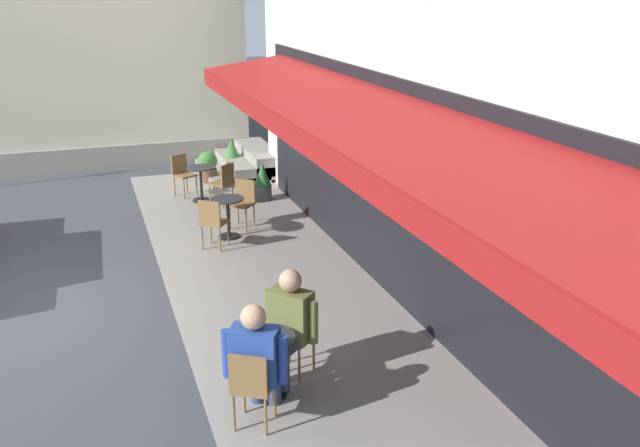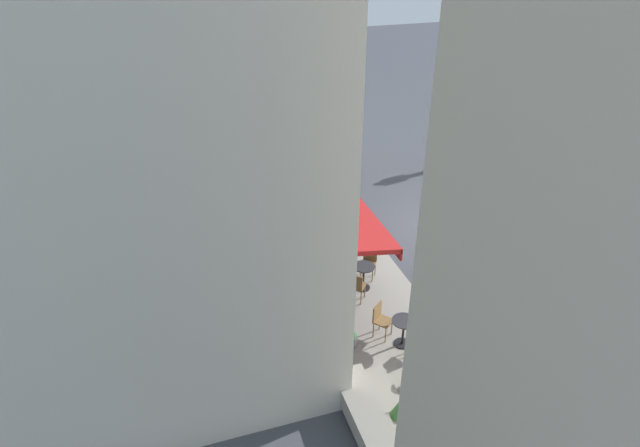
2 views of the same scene
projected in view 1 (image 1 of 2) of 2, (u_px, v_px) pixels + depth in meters
ground_plane at (39, 312)px, 9.71m from camera, size 70.00×70.00×0.00m
sidewalk_cafe_terrace at (346, 388)px, 7.86m from camera, size 20.50×3.20×0.01m
back_alley_steps at (247, 162)px, 16.94m from camera, size 2.40×1.75×0.60m
cafe_table_near_entrance at (228, 212)px, 12.44m from camera, size 0.60×0.60×0.75m
cafe_chair_wicker_facing_street at (212, 220)px, 11.85m from camera, size 0.56×0.56×0.91m
cafe_chair_wicker_by_window at (243, 199)px, 12.98m from camera, size 0.56×0.56×0.91m
cafe_table_mid_terrace at (268, 357)px, 7.58m from camera, size 0.60×0.60×0.75m
cafe_chair_wicker_back_row at (251, 383)px, 6.98m from camera, size 0.55×0.55×0.91m
cafe_chair_wicker_under_awning at (297, 328)px, 8.08m from camera, size 0.56×0.56×0.91m
cafe_table_far_end at (201, 179)px, 14.56m from camera, size 0.60×0.60×0.75m
cafe_chair_wicker_corner_right at (182, 171)px, 14.94m from camera, size 0.54×0.54×0.91m
cafe_chair_wicker_corner_left at (224, 180)px, 14.23m from camera, size 0.56×0.56×0.91m
seated_patron_in_blue at (257, 357)px, 7.12m from camera, size 0.68×0.66×1.36m
seated_companion_in_olive at (288, 323)px, 7.85m from camera, size 0.66×0.67×1.35m
potted_plant_mid_terrace at (263, 182)px, 14.68m from camera, size 0.37×0.37×0.82m
potted_plant_entrance_left at (232, 155)px, 16.94m from camera, size 0.40×0.40×0.83m
potted_plant_by_steps at (208, 166)px, 16.09m from camera, size 0.46×0.46×0.72m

